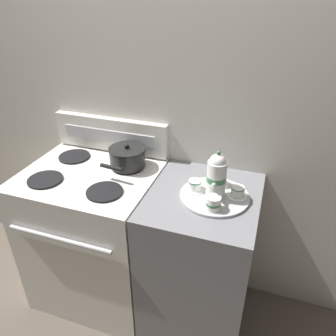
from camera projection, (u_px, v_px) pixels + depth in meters
The scene contains 12 objects.
ground_plane at pixel (142, 297), 2.22m from camera, with size 6.00×6.00×0.00m, color brown.
wall_back at pixel (156, 128), 1.95m from camera, with size 6.00×0.05×2.20m.
stove at pixel (97, 236), 2.07m from camera, with size 0.75×0.66×0.93m.
control_panel at pixel (111, 134), 2.02m from camera, with size 0.74×0.05×0.21m.
side_counter at pixel (199, 261), 1.88m from camera, with size 0.56×0.63×0.92m.
saucepan at pixel (127, 157), 1.87m from camera, with size 0.21×0.29×0.13m.
serving_tray at pixel (214, 196), 1.64m from camera, with size 0.35×0.35×0.01m.
teapot at pixel (216, 176), 1.56m from camera, with size 0.10×0.15×0.25m.
teacup_left at pixel (195, 185), 1.66m from camera, with size 0.10×0.10×0.06m.
teacup_right at pixel (238, 192), 1.61m from camera, with size 0.10×0.10×0.06m.
teacup_front at pixel (220, 180), 1.70m from camera, with size 0.10×0.10×0.06m.
creamer_jug at pixel (213, 203), 1.52m from camera, with size 0.07×0.07×0.07m.
Camera 1 is at (0.65, -1.35, 1.86)m, focal length 35.00 mm.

